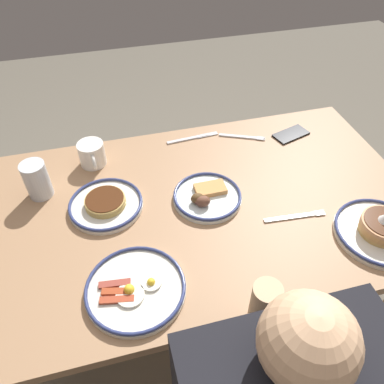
% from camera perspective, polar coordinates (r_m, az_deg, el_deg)
% --- Properties ---
extents(ground_plane, '(6.00, 6.00, 0.00)m').
position_cam_1_polar(ground_plane, '(1.87, 1.00, -17.58)').
color(ground_plane, '#686153').
extents(dining_table, '(1.47, 0.87, 0.73)m').
position_cam_1_polar(dining_table, '(1.33, 1.34, -4.23)').
color(dining_table, '#A37955').
rests_on(dining_table, ground_plane).
extents(plate_near_main, '(0.23, 0.23, 0.05)m').
position_cam_1_polar(plate_near_main, '(1.28, 2.23, -0.66)').
color(plate_near_main, white).
rests_on(plate_near_main, dining_table).
extents(plate_center_pancakes, '(0.24, 0.24, 0.04)m').
position_cam_1_polar(plate_center_pancakes, '(1.29, -12.77, -1.74)').
color(plate_center_pancakes, silver).
rests_on(plate_center_pancakes, dining_table).
extents(plate_far_companion, '(0.28, 0.28, 0.04)m').
position_cam_1_polar(plate_far_companion, '(1.07, -8.48, -14.10)').
color(plate_far_companion, silver).
rests_on(plate_far_companion, dining_table).
extents(plate_far_side, '(0.28, 0.28, 0.10)m').
position_cam_1_polar(plate_far_side, '(1.31, 26.39, -5.10)').
color(plate_far_side, silver).
rests_on(plate_far_side, dining_table).
extents(coffee_mug, '(0.10, 0.13, 0.09)m').
position_cam_1_polar(coffee_mug, '(1.45, -14.73, 5.53)').
color(coffee_mug, white).
rests_on(coffee_mug, dining_table).
extents(drinking_glass, '(0.08, 0.08, 0.13)m').
position_cam_1_polar(drinking_glass, '(1.37, -22.10, 1.48)').
color(drinking_glass, silver).
rests_on(drinking_glass, dining_table).
extents(cell_phone, '(0.16, 0.11, 0.01)m').
position_cam_1_polar(cell_phone, '(1.62, 14.57, 8.34)').
color(cell_phone, black).
rests_on(cell_phone, dining_table).
extents(fork_near, '(0.21, 0.03, 0.01)m').
position_cam_1_polar(fork_near, '(1.28, 15.17, -3.57)').
color(fork_near, silver).
rests_on(fork_near, dining_table).
extents(fork_far, '(0.18, 0.09, 0.01)m').
position_cam_1_polar(fork_far, '(1.57, 7.51, 8.18)').
color(fork_far, silver).
rests_on(fork_far, dining_table).
extents(butter_knife, '(0.21, 0.03, 0.01)m').
position_cam_1_polar(butter_knife, '(1.55, 0.08, 8.09)').
color(butter_knife, silver).
rests_on(butter_knife, dining_table).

